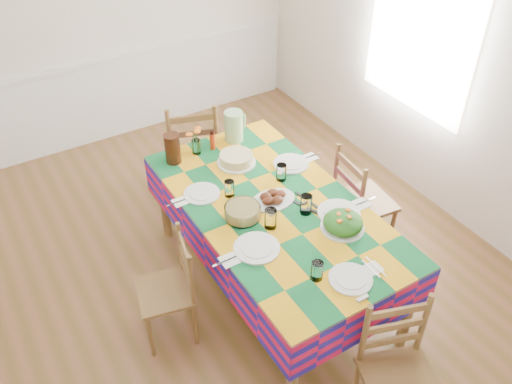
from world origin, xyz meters
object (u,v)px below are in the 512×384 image
green_pitcher (234,126)px  chair_right (360,202)px  dining_table (274,215)px  meat_platter (273,198)px  chair_far (193,152)px  tea_pitcher (173,148)px  chair_near (398,374)px  chair_left (171,290)px

green_pitcher → chair_right: (0.66, -0.89, -0.47)m
dining_table → meat_platter: bearing=69.2°
chair_far → chair_right: chair_far is taller
tea_pitcher → chair_right: size_ratio=0.25×
chair_near → chair_far: 2.65m
dining_table → chair_far: (-0.02, 1.32, -0.21)m
chair_left → chair_near: bearing=45.3°
chair_near → chair_right: chair_right is taller
green_pitcher → chair_far: green_pitcher is taller
chair_near → chair_right: bearing=76.6°
chair_right → dining_table: bearing=96.7°
dining_table → chair_far: size_ratio=2.00×
green_pitcher → chair_near: green_pitcher is taller
chair_near → chair_right: (0.83, 1.33, 0.01)m
chair_far → chair_left: bearing=76.7°
chair_far → chair_near: bearing=109.3°
green_pitcher → chair_right: 1.20m
dining_table → chair_right: bearing=0.3°
tea_pitcher → chair_near: bearing=-79.8°
meat_platter → chair_left: bearing=-176.3°
dining_table → chair_near: (0.01, -1.33, -0.25)m
dining_table → chair_near: bearing=-89.4°
green_pitcher → chair_far: 0.64m
chair_near → chair_right: 1.57m
chair_far → chair_left: size_ratio=1.20×
dining_table → chair_right: size_ratio=2.15×
tea_pitcher → chair_left: tea_pitcher is taller
chair_far → chair_left: 1.57m
chair_far → chair_right: size_ratio=1.07×
dining_table → chair_left: 0.90m
chair_near → chair_left: chair_near is taller
chair_right → tea_pitcher: bearing=61.1°
chair_left → green_pitcher: bearing=143.7°
tea_pitcher → meat_platter: bearing=-64.1°
tea_pitcher → chair_right: tea_pitcher is taller
dining_table → chair_right: 0.87m
green_pitcher → chair_right: bearing=-53.3°
meat_platter → tea_pitcher: size_ratio=1.36×
chair_near → dining_table: bearing=109.0°
dining_table → tea_pitcher: (-0.38, 0.87, 0.21)m
chair_near → chair_far: (-0.03, 2.65, 0.04)m
meat_platter → chair_near: 1.42m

